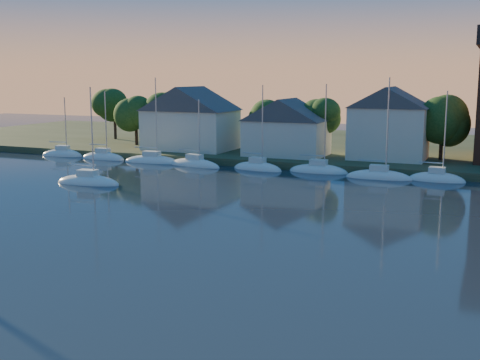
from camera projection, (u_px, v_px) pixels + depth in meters
The scene contains 9 objects.
ground at pixel (49, 304), 32.48m from camera, with size 260.00×260.00×0.00m, color black.
shoreline_land at pixel (355, 150), 100.38m from camera, with size 160.00×50.00×2.00m, color #2D3921.
wooden_dock at pixel (317, 169), 79.55m from camera, with size 120.00×3.00×1.00m, color brown.
clubhouse_west at pixel (191, 117), 92.54m from camera, with size 13.65×9.45×9.64m.
clubhouse_centre at pixel (287, 126), 85.54m from camera, with size 11.55×8.40×8.08m.
clubhouse_east at pixel (389, 122), 81.76m from camera, with size 10.50×8.40×9.80m.
tree_line at pixel (352, 111), 87.51m from camera, with size 93.40×5.40×8.90m.
moored_fleet at pixel (341, 174), 75.26m from camera, with size 95.50×2.40×12.05m.
drifting_sailboat_left at pixel (88, 183), 68.81m from camera, with size 8.06×3.42×12.11m.
Camera 1 is at (21.67, -24.27, 12.16)m, focal length 45.00 mm.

